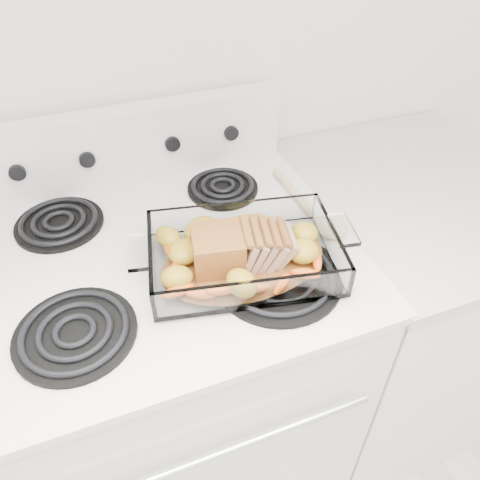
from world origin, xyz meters
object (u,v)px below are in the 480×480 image
object	(u,v)px
counter_right	(387,310)
pork_roast	(234,250)
electric_range	(180,373)
baking_dish	(244,258)

from	to	relation	value
counter_right	pork_roast	bearing A→B (deg)	-168.68
electric_range	baking_dish	distance (m)	0.51
electric_range	pork_roast	xyz separation A→B (m)	(0.12, -0.11, 0.51)
counter_right	baking_dish	bearing A→B (deg)	-168.28
electric_range	counter_right	bearing A→B (deg)	-0.10
electric_range	pork_roast	distance (m)	0.53
electric_range	counter_right	world-z (taller)	electric_range
counter_right	pork_roast	distance (m)	0.76
electric_range	counter_right	size ratio (longest dim) A/B	1.20
baking_dish	pork_roast	distance (m)	0.03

